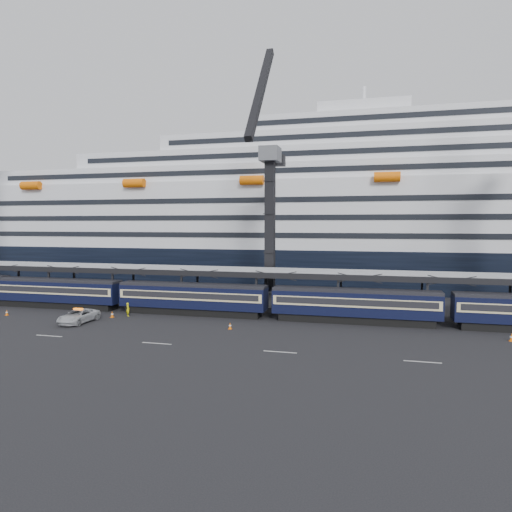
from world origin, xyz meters
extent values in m
plane|color=black|center=(0.00, 0.00, 0.00)|extent=(260.00, 260.00, 0.00)
cube|color=beige|center=(-38.00, -4.00, 0.01)|extent=(3.00, 0.15, 0.02)
cube|color=beige|center=(-26.00, -4.00, 0.01)|extent=(3.00, 0.15, 0.02)
cube|color=beige|center=(-14.00, -4.00, 0.01)|extent=(3.00, 0.15, 0.02)
cube|color=beige|center=(-2.00, -4.00, 0.01)|extent=(3.00, 0.15, 0.02)
cube|color=black|center=(-48.00, 10.00, 0.45)|extent=(17.48, 2.40, 0.90)
cube|color=black|center=(-48.00, 10.00, 2.25)|extent=(19.00, 2.80, 2.70)
cube|color=beige|center=(-48.00, 10.00, 2.55)|extent=(18.62, 2.92, 1.05)
cube|color=black|center=(-48.00, 10.00, 2.60)|extent=(17.86, 2.98, 0.70)
cube|color=black|center=(-48.00, 10.00, 3.75)|extent=(19.00, 2.50, 0.35)
cube|color=black|center=(-28.00, 10.00, 0.45)|extent=(17.48, 2.40, 0.90)
cube|color=black|center=(-28.00, 10.00, 2.25)|extent=(19.00, 2.80, 2.70)
cube|color=beige|center=(-28.00, 10.00, 2.55)|extent=(18.62, 2.92, 1.05)
cube|color=black|center=(-28.00, 10.00, 2.60)|extent=(17.86, 2.98, 0.70)
cube|color=black|center=(-28.00, 10.00, 3.75)|extent=(19.00, 2.50, 0.35)
cube|color=black|center=(-8.00, 10.00, 0.45)|extent=(17.48, 2.40, 0.90)
cube|color=black|center=(-8.00, 10.00, 2.25)|extent=(19.00, 2.80, 2.70)
cube|color=beige|center=(-8.00, 10.00, 2.55)|extent=(18.62, 2.92, 1.05)
cube|color=black|center=(-8.00, 10.00, 2.60)|extent=(17.86, 2.98, 0.70)
cube|color=black|center=(-8.00, 10.00, 3.75)|extent=(19.00, 2.50, 0.35)
cube|color=gray|center=(0.00, 14.00, 5.40)|extent=(130.00, 6.00, 0.25)
cube|color=black|center=(0.00, 11.00, 5.10)|extent=(130.00, 0.25, 0.70)
cube|color=black|center=(0.00, 17.00, 5.10)|extent=(130.00, 0.25, 0.70)
cube|color=black|center=(-60.00, 16.80, 2.70)|extent=(0.25, 0.25, 5.40)
cube|color=black|center=(-50.00, 11.20, 2.70)|extent=(0.25, 0.25, 5.40)
cube|color=black|center=(-50.00, 16.80, 2.70)|extent=(0.25, 0.25, 5.40)
cube|color=black|center=(-40.00, 11.20, 2.70)|extent=(0.25, 0.25, 5.40)
cube|color=black|center=(-40.00, 16.80, 2.70)|extent=(0.25, 0.25, 5.40)
cube|color=black|center=(-30.00, 11.20, 2.70)|extent=(0.25, 0.25, 5.40)
cube|color=black|center=(-30.00, 16.80, 2.70)|extent=(0.25, 0.25, 5.40)
cube|color=black|center=(-20.00, 11.20, 2.70)|extent=(0.25, 0.25, 5.40)
cube|color=black|center=(-20.00, 16.80, 2.70)|extent=(0.25, 0.25, 5.40)
cube|color=black|center=(-10.00, 11.20, 2.70)|extent=(0.25, 0.25, 5.40)
cube|color=black|center=(-10.00, 16.80, 2.70)|extent=(0.25, 0.25, 5.40)
cube|color=black|center=(0.00, 11.20, 2.70)|extent=(0.25, 0.25, 5.40)
cube|color=black|center=(0.00, 16.80, 2.70)|extent=(0.25, 0.25, 5.40)
cube|color=black|center=(10.00, 16.80, 2.70)|extent=(0.25, 0.25, 5.40)
cube|color=black|center=(0.00, 46.00, 3.50)|extent=(200.00, 28.00, 7.00)
cube|color=silver|center=(0.00, 46.00, 13.00)|extent=(190.00, 26.88, 12.00)
cube|color=silver|center=(0.00, 46.00, 20.50)|extent=(160.00, 24.64, 3.00)
cube|color=black|center=(0.00, 33.63, 20.50)|extent=(153.60, 0.12, 0.90)
cube|color=silver|center=(0.00, 46.00, 23.50)|extent=(124.00, 21.84, 3.00)
cube|color=black|center=(0.00, 35.03, 23.50)|extent=(119.04, 0.12, 0.90)
cube|color=silver|center=(0.00, 46.00, 26.50)|extent=(90.00, 19.04, 3.00)
cube|color=black|center=(0.00, 36.43, 26.50)|extent=(86.40, 0.12, 0.90)
cube|color=silver|center=(0.00, 46.00, 29.50)|extent=(56.00, 16.24, 3.00)
cube|color=black|center=(0.00, 37.83, 29.50)|extent=(53.76, 0.12, 0.90)
cube|color=silver|center=(-8.00, 46.00, 32.00)|extent=(16.00, 12.00, 2.50)
cylinder|color=orange|center=(-70.00, 31.96, 18.80)|extent=(4.00, 1.60, 1.60)
cylinder|color=orange|center=(-48.00, 31.96, 18.80)|extent=(4.00, 1.60, 1.60)
cylinder|color=orange|center=(-26.00, 31.96, 18.80)|extent=(4.00, 1.60, 1.60)
cylinder|color=orange|center=(-4.00, 31.96, 18.80)|extent=(4.00, 1.60, 1.60)
cube|color=#52555A|center=(-20.00, 19.00, 1.00)|extent=(4.50, 4.50, 2.00)
cube|color=black|center=(-20.00, 19.00, 11.00)|extent=(1.30, 1.30, 18.00)
cube|color=#52555A|center=(-20.00, 19.00, 21.00)|extent=(2.60, 3.20, 2.00)
cube|color=black|center=(-20.00, 13.21, 27.89)|extent=(0.90, 12.26, 14.37)
cube|color=black|center=(-20.00, 21.52, 21.00)|extent=(0.90, 5.04, 0.90)
cube|color=black|center=(-20.00, 24.04, 20.80)|extent=(2.20, 1.60, 1.60)
imported|color=#AEB1B6|center=(-38.95, 2.18, 0.77)|extent=(2.67, 5.58, 1.54)
imported|color=#D6D00B|center=(-35.35, 7.01, 0.84)|extent=(0.72, 0.71, 1.68)
cube|color=orange|center=(-50.30, 3.74, 0.02)|extent=(0.36, 0.36, 0.04)
cone|color=orange|center=(-50.30, 3.74, 0.38)|extent=(0.30, 0.30, 0.68)
cylinder|color=white|center=(-50.30, 3.74, 0.38)|extent=(0.25, 0.25, 0.11)
cube|color=orange|center=(-36.82, 5.82, 0.02)|extent=(0.39, 0.39, 0.04)
cone|color=orange|center=(-36.82, 5.82, 0.41)|extent=(0.33, 0.33, 0.74)
cylinder|color=white|center=(-36.82, 5.82, 0.41)|extent=(0.28, 0.28, 0.12)
cube|color=orange|center=(-20.99, 3.41, 0.02)|extent=(0.38, 0.38, 0.04)
cone|color=orange|center=(-20.99, 3.41, 0.40)|extent=(0.32, 0.32, 0.71)
cylinder|color=white|center=(-20.99, 3.41, 0.40)|extent=(0.27, 0.27, 0.12)
cube|color=orange|center=(7.12, 5.19, 0.02)|extent=(0.39, 0.39, 0.04)
cone|color=orange|center=(7.12, 5.19, 0.42)|extent=(0.33, 0.33, 0.75)
cylinder|color=white|center=(7.12, 5.19, 0.42)|extent=(0.28, 0.28, 0.12)
camera|label=1|loc=(-6.33, -43.22, 11.38)|focal=32.00mm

